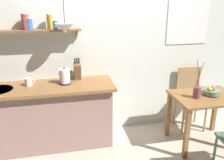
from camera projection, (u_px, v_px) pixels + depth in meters
ground_plane at (122, 148)px, 3.42m from camera, size 14.00×14.00×0.00m
back_wall at (126, 45)px, 3.62m from camera, size 6.80×0.11×2.70m
kitchen_counter at (48, 116)px, 3.37m from camera, size 1.83×0.63×0.91m
wall_shelf at (29, 26)px, 3.10m from camera, size 1.22×0.20×0.34m
dining_table at (204, 105)px, 3.36m from camera, size 0.88×0.66×0.75m
dining_chair_far at (190, 95)px, 3.86m from camera, size 0.46×0.42×0.99m
fruit_bowl at (212, 91)px, 3.33m from camera, size 0.23×0.23×0.13m
twig_vase at (197, 92)px, 3.21m from camera, size 0.10×0.10×0.53m
electric_kettle at (65, 76)px, 3.25m from camera, size 0.25×0.17×0.23m
knife_block at (77, 71)px, 3.40m from camera, size 0.10×0.17×0.32m
coffee_mug_by_sink at (29, 82)px, 3.19m from camera, size 0.13×0.09×0.10m
pendant_lamp at (65, 28)px, 3.01m from camera, size 0.25×0.25×0.44m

